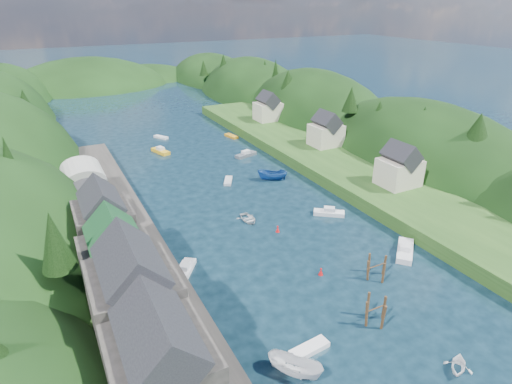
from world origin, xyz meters
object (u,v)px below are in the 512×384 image
channel_buoy_near (321,272)px  channel_buoy_far (278,229)px  piling_cluster_near (375,312)px  piling_cluster_far (376,269)px

channel_buoy_near → channel_buoy_far: size_ratio=1.00×
piling_cluster_near → channel_buoy_near: piling_cluster_near is taller
piling_cluster_far → channel_buoy_far: (-5.70, 16.75, -0.71)m
piling_cluster_far → channel_buoy_near: 7.40m
piling_cluster_near → piling_cluster_far: bearing=47.8°
piling_cluster_far → channel_buoy_far: piling_cluster_far is taller
piling_cluster_far → channel_buoy_near: (-6.35, 3.73, -0.71)m
piling_cluster_near → channel_buoy_near: bearing=90.7°
channel_buoy_near → channel_buoy_far: 13.03m
piling_cluster_far → channel_buoy_far: bearing=108.8°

